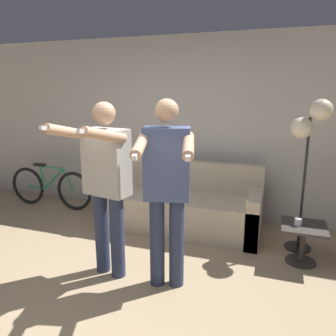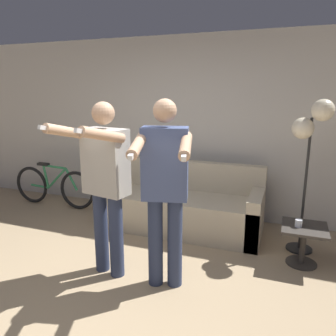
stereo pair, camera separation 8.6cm
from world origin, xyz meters
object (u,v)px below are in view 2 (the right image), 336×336
at_px(couch, 182,207).
at_px(floor_lamp, 312,131).
at_px(side_table, 304,237).
at_px(cat, 158,154).
at_px(bicycle, 54,186).
at_px(person_right, 165,184).
at_px(cup, 299,223).
at_px(person_left, 105,178).

bearing_deg(couch, floor_lamp, -4.22).
bearing_deg(side_table, cat, 159.25).
distance_m(couch, side_table, 1.59).
xyz_separation_m(side_table, bicycle, (-3.74, 0.58, 0.01)).
distance_m(couch, person_right, 1.55).
distance_m(cat, cup, 2.12).
height_order(couch, cat, cat).
relative_size(couch, person_left, 1.22).
bearing_deg(person_right, side_table, 20.78).
xyz_separation_m(person_left, cat, (-0.11, 1.64, -0.06)).
distance_m(person_left, person_right, 0.62).
relative_size(person_left, floor_lamp, 0.99).
distance_m(cat, floor_lamp, 2.06).
relative_size(person_right, side_table, 3.84).
xyz_separation_m(person_right, floor_lamp, (1.24, 1.23, 0.39)).
relative_size(couch, floor_lamp, 1.21).
height_order(person_right, bicycle, person_right).
bearing_deg(person_left, cat, 105.33).
bearing_deg(cup, bicycle, 170.59).
height_order(person_left, side_table, person_left).
height_order(floor_lamp, side_table, floor_lamp).
height_order(cat, side_table, cat).
bearing_deg(side_table, person_left, -154.64).
height_order(person_right, side_table, person_right).
distance_m(couch, cat, 0.86).
xyz_separation_m(cup, bicycle, (-3.67, 0.61, -0.15)).
bearing_deg(person_left, floor_lamp, 44.85).
relative_size(person_right, floor_lamp, 1.01).
xyz_separation_m(floor_lamp, cup, (-0.06, -0.37, -0.94)).
bearing_deg(bicycle, cat, 5.41).
height_order(couch, floor_lamp, floor_lamp).
xyz_separation_m(couch, person_right, (0.27, -1.34, 0.72)).
bearing_deg(person_left, person_right, 11.34).
height_order(person_left, bicycle, person_left).
bearing_deg(person_left, couch, 86.79).
relative_size(cat, side_table, 0.85).
bearing_deg(cat, side_table, -20.75).
bearing_deg(person_right, cup, 21.49).
xyz_separation_m(cat, cup, (1.92, -0.78, -0.48)).
xyz_separation_m(person_right, side_table, (1.25, 0.89, -0.71)).
bearing_deg(cat, cup, -22.02).
distance_m(side_table, cup, 0.17).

